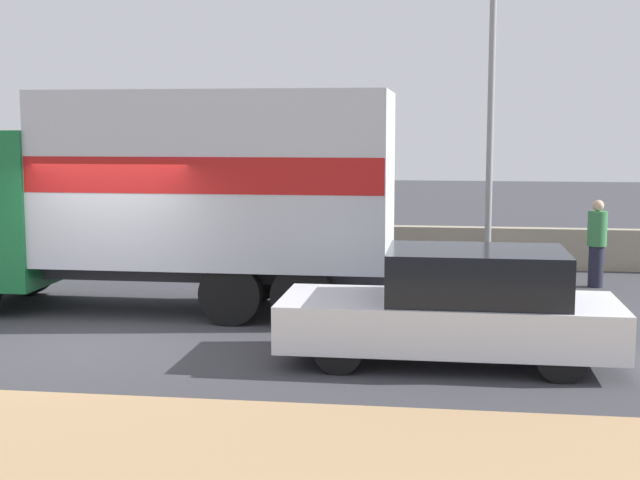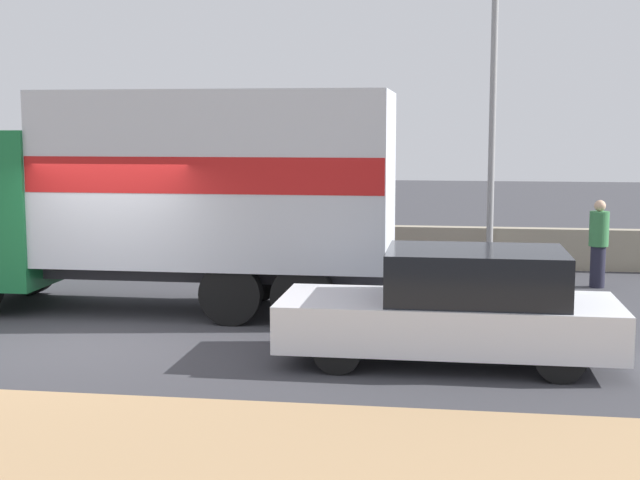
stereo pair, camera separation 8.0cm
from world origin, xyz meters
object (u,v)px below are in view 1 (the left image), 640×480
at_px(street_lamp, 492,54).
at_px(pedestrian, 597,242).
at_px(car_hatchback, 457,307).
at_px(box_truck, 167,189).

bearing_deg(street_lamp, pedestrian, -39.30).
height_order(car_hatchback, pedestrian, pedestrian).
xyz_separation_m(box_truck, pedestrian, (7.48, 3.22, -1.17)).
distance_m(box_truck, car_hatchback, 5.66).
bearing_deg(box_truck, pedestrian, -156.72).
xyz_separation_m(street_lamp, box_truck, (-5.50, -4.84, -2.53)).
relative_size(box_truck, car_hatchback, 1.78).
bearing_deg(pedestrian, car_hatchback, -114.42).
height_order(box_truck, pedestrian, box_truck).
relative_size(box_truck, pedestrian, 4.62).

